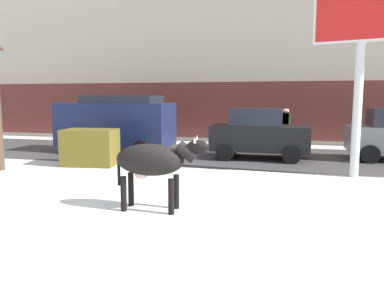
{
  "coord_description": "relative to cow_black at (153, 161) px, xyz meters",
  "views": [
    {
      "loc": [
        1.94,
        -6.47,
        2.25
      ],
      "look_at": [
        -0.35,
        2.3,
        1.1
      ],
      "focal_mm": 34.49,
      "sensor_mm": 36.0,
      "label": 1
    }
  ],
  "objects": [
    {
      "name": "ground_plane",
      "position": [
        0.62,
        -0.3,
        -0.99
      ],
      "size": [
        120.0,
        120.0,
        0.0
      ],
      "primitive_type": "plane",
      "color": "white"
    },
    {
      "name": "road_strip",
      "position": [
        0.62,
        7.29,
        -0.99
      ],
      "size": [
        60.0,
        5.6,
        0.01
      ],
      "primitive_type": "cube",
      "color": "#423F3F",
      "rests_on": "ground"
    },
    {
      "name": "building_facade",
      "position": [
        0.62,
        14.51,
        5.49
      ],
      "size": [
        44.0,
        6.1,
        13.0
      ],
      "color": "#BCB29E",
      "rests_on": "ground"
    },
    {
      "name": "cow_black",
      "position": [
        0.0,
        0.0,
        0.0
      ],
      "size": [
        1.9,
        0.65,
        1.54
      ],
      "color": "black",
      "rests_on": "ground"
    },
    {
      "name": "billboard",
      "position": [
        4.42,
        4.35,
        3.32
      ],
      "size": [
        2.5,
        0.75,
        5.56
      ],
      "color": "silver",
      "rests_on": "ground"
    },
    {
      "name": "car_navy_van",
      "position": [
        -4.22,
        6.98,
        0.25
      ],
      "size": [
        4.6,
        2.13,
        2.32
      ],
      "color": "#19234C",
      "rests_on": "ground"
    },
    {
      "name": "car_black_hatchback",
      "position": [
        1.55,
        6.87,
        -0.07
      ],
      "size": [
        3.5,
        1.93,
        1.86
      ],
      "color": "black",
      "rests_on": "ground"
    },
    {
      "name": "pedestrian_near_billboard",
      "position": [
        2.42,
        10.58,
        -0.11
      ],
      "size": [
        0.36,
        0.24,
        1.73
      ],
      "color": "#282833",
      "rests_on": "ground"
    },
    {
      "name": "pedestrian_by_cars",
      "position": [
        2.51,
        10.58,
        -0.11
      ],
      "size": [
        0.36,
        0.24,
        1.73
      ],
      "color": "#282833",
      "rests_on": "ground"
    },
    {
      "name": "pedestrian_far_left",
      "position": [
        -6.45,
        10.58,
        -0.11
      ],
      "size": [
        0.36,
        0.24,
        1.73
      ],
      "color": "#282833",
      "rests_on": "ground"
    },
    {
      "name": "dumpster",
      "position": [
        -3.77,
        4.12,
        -0.39
      ],
      "size": [
        1.83,
        1.32,
        1.2
      ],
      "primitive_type": "cube",
      "rotation": [
        0.0,
        0.0,
        0.13
      ],
      "color": "brown",
      "rests_on": "ground"
    }
  ]
}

